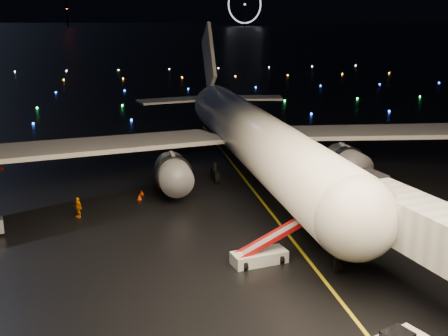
# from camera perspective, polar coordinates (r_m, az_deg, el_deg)

# --- Properties ---
(ground) EXTENTS (2000.00, 2000.00, 0.00)m
(ground) POSITION_cam_1_polar(r_m,az_deg,el_deg) (333.38, -10.79, 12.22)
(ground) COLOR black
(ground) RESTS_ON ground
(lane_centre) EXTENTS (0.25, 80.00, 0.02)m
(lane_centre) POSITION_cam_1_polar(r_m,az_deg,el_deg) (52.77, 4.45, -4.11)
(lane_centre) COLOR gold
(lane_centre) RESTS_ON ground
(airliner) EXTENTS (58.98, 56.17, 16.33)m
(airliner) POSITION_cam_1_polar(r_m,az_deg,el_deg) (61.43, 2.52, 6.58)
(airliner) COLOR white
(airliner) RESTS_ON ground
(belt_loader) EXTENTS (6.15, 2.75, 2.88)m
(belt_loader) POSITION_cam_1_polar(r_m,az_deg,el_deg) (41.15, 3.62, -7.78)
(belt_loader) COLOR silver
(belt_loader) RESTS_ON ground
(crew_c) EXTENTS (1.02, 1.15, 1.87)m
(crew_c) POSITION_cam_1_polar(r_m,az_deg,el_deg) (51.83, -14.61, -3.87)
(crew_c) COLOR orange
(crew_c) RESTS_ON ground
(safety_cone_0) EXTENTS (0.49, 0.49, 0.55)m
(safety_cone_0) POSITION_cam_1_polar(r_m,az_deg,el_deg) (55.55, -8.58, -2.94)
(safety_cone_0) COLOR #F93500
(safety_cone_0) RESTS_ON ground
(safety_cone_1) EXTENTS (0.56, 0.56, 0.52)m
(safety_cone_1) POSITION_cam_1_polar(r_m,az_deg,el_deg) (58.86, -6.65, -1.82)
(safety_cone_1) COLOR #F93500
(safety_cone_1) RESTS_ON ground
(safety_cone_2) EXTENTS (0.53, 0.53, 0.48)m
(safety_cone_2) POSITION_cam_1_polar(r_m,az_deg,el_deg) (57.04, -8.35, -2.47)
(safety_cone_2) COLOR #F93500
(safety_cone_2) RESTS_ON ground
(safety_cone_3) EXTENTS (0.53, 0.53, 0.54)m
(safety_cone_3) POSITION_cam_1_polar(r_m,az_deg,el_deg) (70.22, -21.66, 0.03)
(safety_cone_3) COLOR #F93500
(safety_cone_3) RESTS_ON ground
(ferris_wheel) EXTENTS (49.33, 16.80, 52.00)m
(ferris_wheel) POSITION_cam_1_polar(r_m,az_deg,el_deg) (772.19, 2.12, 16.13)
(ferris_wheel) COLOR black
(ferris_wheel) RESTS_ON ground
(radio_mast) EXTENTS (1.80, 1.80, 64.00)m
(radio_mast) POSITION_cam_1_polar(r_m,az_deg,el_deg) (775.27, -15.74, 16.03)
(radio_mast) COLOR black
(radio_mast) RESTS_ON ground
(taxiway_lights) EXTENTS (164.00, 92.00, 0.36)m
(taxiway_lights) POSITION_cam_1_polar(r_m,az_deg,el_deg) (140.02, -10.27, 8.09)
(taxiway_lights) COLOR black
(taxiway_lights) RESTS_ON ground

